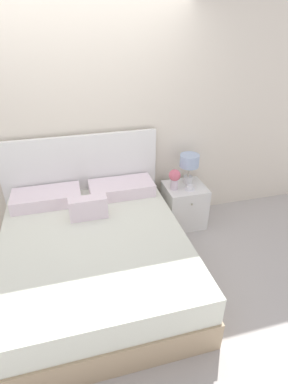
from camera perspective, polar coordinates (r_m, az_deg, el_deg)
name	(u,v)px	position (r m, az deg, el deg)	size (l,w,h in m)	color
ground_plane	(88,226)	(3.94, -10.59, -6.34)	(12.00, 12.00, 0.00)	#BCB7B2
wall_back	(76,126)	(3.42, -12.76, 12.24)	(8.00, 0.06, 2.60)	silver
bed	(95,253)	(3.04, -9.40, -11.38)	(1.75, 1.95, 1.22)	tan
nightstand	(184,205)	(3.82, 7.61, -2.46)	(0.49, 0.47, 0.54)	white
table_lamp	(189,163)	(3.65, 8.62, 5.48)	(0.23, 0.23, 0.38)	white
flower_vase	(175,178)	(3.54, 5.87, 2.72)	(0.14, 0.14, 0.25)	silver
teacup	(190,188)	(3.61, 8.73, 0.79)	(0.12, 0.12, 0.05)	white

